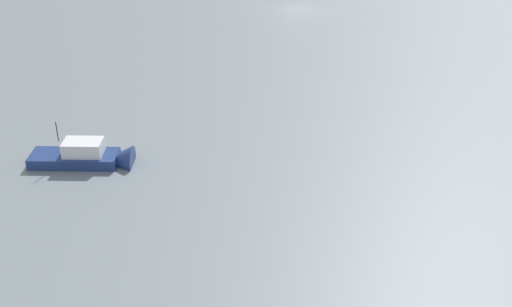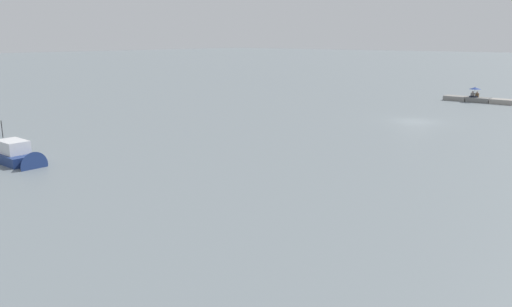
% 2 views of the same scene
% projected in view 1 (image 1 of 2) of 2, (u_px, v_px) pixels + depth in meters
% --- Properties ---
extents(ground_plane, '(500.00, 500.00, 0.00)m').
position_uv_depth(ground_plane, '(298.00, 10.00, 63.64)').
color(ground_plane, slate).
extents(motorboat_navy_far, '(5.78, 1.81, 3.24)m').
position_uv_depth(motorboat_navy_far, '(91.00, 158.00, 35.53)').
color(motorboat_navy_far, navy).
rests_on(motorboat_navy_far, ground_plane).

